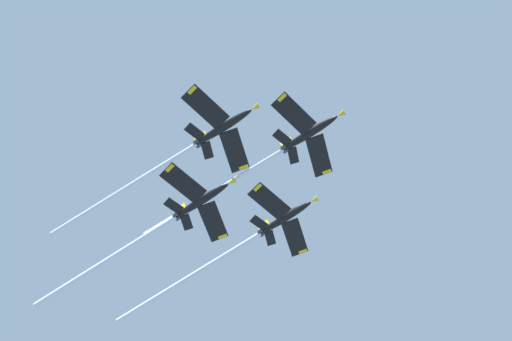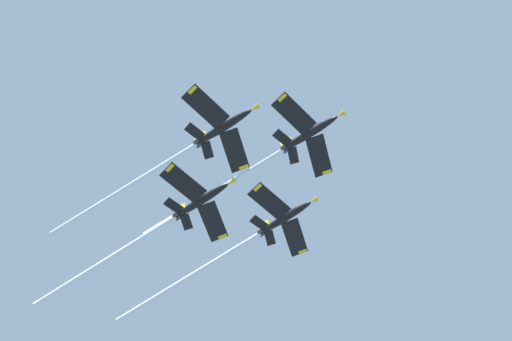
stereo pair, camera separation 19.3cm
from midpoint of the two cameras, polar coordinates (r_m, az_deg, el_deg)
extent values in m
ellipsoid|color=black|center=(132.53, 4.42, 3.07)|extent=(3.71, 12.09, 4.02)
cone|color=yellow|center=(132.80, 6.90, 4.56)|extent=(1.51, 2.01, 1.53)
ellipsoid|color=black|center=(133.10, 5.13, 3.65)|extent=(1.51, 3.06, 1.51)
cube|color=black|center=(135.10, 5.14, 1.19)|extent=(9.66, 6.94, 1.00)
cube|color=yellow|center=(137.37, 5.77, -0.11)|extent=(1.37, 1.91, 0.52)
cube|color=black|center=(129.93, 3.08, 4.63)|extent=(9.21, 4.13, 1.00)
cube|color=yellow|center=(128.21, 2.11, 5.98)|extent=(0.81, 1.82, 0.52)
cube|color=black|center=(133.68, 3.02, 1.23)|extent=(4.02, 3.28, 0.56)
cube|color=black|center=(131.46, 2.11, 2.69)|extent=(3.81, 2.26, 0.56)
cube|color=yellow|center=(133.77, 2.50, 2.26)|extent=(0.71, 2.95, 3.27)
cylinder|color=#38383D|center=(132.71, 2.37, 1.61)|extent=(0.99, 1.28, 1.00)
cylinder|color=#38383D|center=(132.27, 2.19, 1.90)|extent=(0.99, 1.28, 1.00)
cylinder|color=white|center=(133.91, -3.57, -1.79)|extent=(6.22, 30.52, 7.80)
ellipsoid|color=black|center=(140.20, 2.39, -3.86)|extent=(3.54, 12.11, 3.93)
cone|color=yellow|center=(139.74, 4.73, -2.44)|extent=(1.48, 1.99, 1.52)
ellipsoid|color=black|center=(140.52, 3.07, -3.29)|extent=(1.47, 3.05, 1.49)
cube|color=black|center=(143.20, 3.14, -5.50)|extent=(9.67, 6.84, 0.98)
cube|color=yellow|center=(145.74, 3.79, -6.60)|extent=(1.35, 1.91, 0.51)
cube|color=black|center=(137.32, 1.06, -2.55)|extent=(9.26, 4.27, 0.98)
cube|color=yellow|center=(135.33, 0.10, -1.38)|extent=(0.84, 1.83, 0.51)
cube|color=black|center=(142.02, 1.11, -5.54)|extent=(4.02, 3.25, 0.55)
cube|color=black|center=(139.50, 0.19, -4.29)|extent=(3.83, 2.31, 0.55)
cube|color=yellow|center=(141.88, 0.61, -4.58)|extent=(0.66, 2.94, 3.25)
cylinder|color=#38383D|center=(141.02, 0.48, -5.23)|extent=(0.98, 1.27, 1.00)
cylinder|color=#38383D|center=(140.52, 0.30, -4.98)|extent=(0.98, 1.27, 1.00)
cylinder|color=white|center=(144.20, -5.64, -8.69)|extent=(6.44, 33.96, 8.41)
ellipsoid|color=black|center=(128.49, -2.67, 3.59)|extent=(3.82, 12.05, 4.28)
cone|color=yellow|center=(128.25, -0.12, 5.16)|extent=(1.53, 2.04, 1.56)
ellipsoid|color=black|center=(128.92, -1.92, 4.18)|extent=(1.53, 3.07, 1.56)
cube|color=black|center=(130.79, -1.80, 1.63)|extent=(9.65, 6.99, 1.08)
cube|color=yellow|center=(132.84, -1.05, 0.28)|extent=(1.38, 1.90, 0.56)
cube|color=black|center=(126.28, -4.17, 5.20)|extent=(9.18, 4.03, 1.08)
cube|color=yellow|center=(124.87, -5.26, 6.58)|extent=(0.80, 1.81, 0.56)
cube|color=black|center=(129.87, -4.04, 1.67)|extent=(4.01, 3.30, 0.60)
cube|color=black|center=(127.94, -5.08, 3.18)|extent=(3.79, 2.22, 0.60)
cube|color=yellow|center=(130.13, -4.57, 2.72)|extent=(0.74, 3.00, 3.31)
cylinder|color=#38383D|center=(129.07, -4.75, 2.07)|extent=(1.01, 1.30, 1.02)
cylinder|color=#38383D|center=(128.69, -4.96, 2.36)|extent=(1.01, 1.30, 1.02)
cylinder|color=white|center=(131.59, -10.83, -1.50)|extent=(6.63, 30.80, 8.65)
ellipsoid|color=black|center=(133.81, -4.48, -2.44)|extent=(3.59, 12.09, 4.07)
cone|color=yellow|center=(132.84, -2.06, -0.94)|extent=(1.49, 2.01, 1.53)
ellipsoid|color=black|center=(133.99, -3.76, -1.85)|extent=(1.48, 3.06, 1.52)
cube|color=black|center=(136.47, -3.58, -4.19)|extent=(9.67, 6.86, 1.02)
cube|color=yellow|center=(138.75, -2.80, -5.39)|extent=(1.35, 1.91, 0.53)
cube|color=black|center=(131.40, -6.00, -1.03)|extent=(9.24, 4.22, 1.02)
cube|color=yellow|center=(129.78, -7.09, 0.22)|extent=(0.83, 1.83, 0.53)
cube|color=black|center=(135.84, -5.74, -4.21)|extent=(4.02, 3.25, 0.57)
cube|color=black|center=(133.67, -6.80, -2.87)|extent=(3.82, 2.29, 0.57)
cube|color=yellow|center=(135.90, -6.26, -3.20)|extent=(0.68, 2.97, 3.28)
cylinder|color=#38383D|center=(135.04, -6.44, -3.87)|extent=(0.98, 1.27, 1.01)
cylinder|color=#38383D|center=(134.61, -6.65, -3.61)|extent=(0.98, 1.27, 1.01)
cylinder|color=white|center=(139.31, -12.33, -7.26)|extent=(6.34, 32.09, 8.47)
camera|label=1|loc=(0.10, 89.96, -0.06)|focal=48.97mm
camera|label=2|loc=(0.10, -90.04, 0.06)|focal=48.97mm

